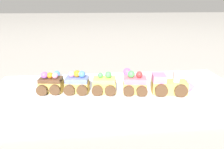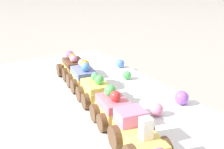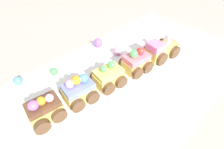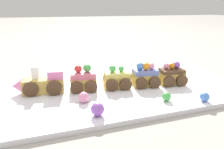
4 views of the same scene
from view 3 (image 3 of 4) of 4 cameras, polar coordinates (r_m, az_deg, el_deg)
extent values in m
plane|color=gray|center=(0.48, 2.79, -1.97)|extent=(10.00, 10.00, 0.00)
cube|color=white|center=(0.48, 2.81, -1.46)|extent=(0.81, 0.39, 0.01)
cube|color=#E0BC56|center=(0.56, 15.78, 7.36)|extent=(0.11, 0.06, 0.04)
cube|color=pink|center=(0.52, 14.00, 8.88)|extent=(0.04, 0.05, 0.02)
cone|color=pink|center=(0.61, 19.89, 9.45)|extent=(0.04, 0.05, 0.04)
cube|color=white|center=(0.56, 17.55, 10.24)|extent=(0.02, 0.02, 0.02)
cube|color=white|center=(0.55, 17.91, 11.69)|extent=(0.02, 0.02, 0.02)
cylinder|color=#4C331E|center=(0.57, 19.85, 6.89)|extent=(0.04, 0.02, 0.04)
cylinder|color=#4C331E|center=(0.59, 15.56, 9.61)|extent=(0.04, 0.02, 0.04)
cylinder|color=#4C331E|center=(0.53, 16.04, 4.87)|extent=(0.04, 0.02, 0.04)
cylinder|color=#4C331E|center=(0.55, 11.62, 7.85)|extent=(0.04, 0.02, 0.04)
cube|color=#E0BC56|center=(0.49, 7.74, 3.15)|extent=(0.08, 0.06, 0.03)
cube|color=#E57084|center=(0.48, 8.01, 5.43)|extent=(0.07, 0.05, 0.02)
sphere|color=#4CBC56|center=(0.46, 7.19, 6.69)|extent=(0.02, 0.02, 0.02)
sphere|color=red|center=(0.48, 9.39, 7.60)|extent=(0.02, 0.02, 0.02)
cylinder|color=#4C331E|center=(0.49, 11.65, 2.26)|extent=(0.03, 0.02, 0.03)
cylinder|color=#4C331E|center=(0.52, 7.17, 5.55)|extent=(0.03, 0.02, 0.03)
cylinder|color=#4C331E|center=(0.47, 8.37, 0.45)|extent=(0.03, 0.02, 0.03)
cylinder|color=#4C331E|center=(0.50, 3.89, 3.98)|extent=(0.03, 0.02, 0.03)
cube|color=#E0BC56|center=(0.45, -1.16, -1.41)|extent=(0.08, 0.06, 0.03)
cube|color=#EFE066|center=(0.43, -1.20, 0.78)|extent=(0.07, 0.05, 0.01)
sphere|color=#4CBC56|center=(0.42, -2.79, 1.74)|extent=(0.02, 0.02, 0.02)
sphere|color=#4CBC56|center=(0.43, -0.17, 3.27)|extent=(0.02, 0.02, 0.02)
cylinder|color=#4C331E|center=(0.44, 3.08, -2.45)|extent=(0.03, 0.02, 0.03)
cylinder|color=#4C331E|center=(0.47, -1.30, 1.47)|extent=(0.03, 0.02, 0.03)
cylinder|color=#4C331E|center=(0.42, -1.00, -4.67)|extent=(0.03, 0.02, 0.03)
cylinder|color=#4C331E|center=(0.46, -5.23, -0.44)|extent=(0.03, 0.02, 0.03)
cube|color=#E0BC56|center=(0.42, -10.61, -6.20)|extent=(0.08, 0.06, 0.03)
cube|color=#6B7AC6|center=(0.40, -11.03, -3.97)|extent=(0.07, 0.05, 0.01)
sphere|color=pink|center=(0.39, -13.65, -3.04)|extent=(0.02, 0.02, 0.02)
sphere|color=orange|center=(0.39, -11.63, -1.85)|extent=(0.02, 0.02, 0.02)
sphere|color=#4C84E0|center=(0.39, -9.28, -1.21)|extent=(0.02, 0.02, 0.02)
cylinder|color=#4C331E|center=(0.41, -6.27, -7.48)|extent=(0.03, 0.02, 0.03)
cylinder|color=#4C331E|center=(0.44, -10.21, -2.85)|extent=(0.03, 0.02, 0.03)
cylinder|color=#4C331E|center=(0.40, -11.04, -9.95)|extent=(0.03, 0.02, 0.03)
cylinder|color=#4C331E|center=(0.43, -14.66, -4.98)|extent=(0.03, 0.02, 0.03)
cube|color=#E0BC56|center=(0.41, -20.91, -11.12)|extent=(0.08, 0.06, 0.03)
cube|color=brown|center=(0.39, -21.71, -9.16)|extent=(0.07, 0.05, 0.01)
sphere|color=#9956C6|center=(0.38, -24.36, -9.18)|extent=(0.02, 0.02, 0.02)
sphere|color=orange|center=(0.38, -22.14, -8.01)|extent=(0.02, 0.02, 0.02)
sphere|color=pink|center=(0.38, -19.75, -7.20)|extent=(0.02, 0.02, 0.02)
cylinder|color=#4C331E|center=(0.39, -16.77, -12.77)|extent=(0.03, 0.02, 0.03)
cylinder|color=#4C331E|center=(0.43, -19.90, -7.44)|extent=(0.03, 0.02, 0.03)
cylinder|color=#4C331E|center=(0.39, -22.05, -15.21)|extent=(0.03, 0.02, 0.03)
cylinder|color=#4C331E|center=(0.43, -24.66, -9.60)|extent=(0.03, 0.02, 0.03)
sphere|color=#9956C6|center=(0.59, -4.49, 10.31)|extent=(0.03, 0.03, 0.03)
sphere|color=#4C84E0|center=(0.51, -28.37, -1.82)|extent=(0.02, 0.02, 0.02)
sphere|color=pink|center=(0.55, 1.81, 7.75)|extent=(0.03, 0.03, 0.03)
sphere|color=#4CBC56|center=(0.50, -18.42, 0.95)|extent=(0.02, 0.02, 0.02)
camera|label=1|loc=(0.44, 100.49, -19.39)|focal=35.00mm
camera|label=2|loc=(0.76, 54.35, 24.13)|focal=50.00mm
camera|label=4|loc=(0.90, -19.77, 33.71)|focal=35.00mm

